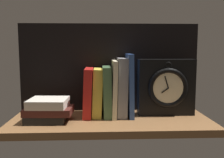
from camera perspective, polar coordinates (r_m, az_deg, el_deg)
The scene contains 10 objects.
ground_plane at distance 92.94cm, azimuth -0.30°, elevation -9.82°, with size 72.58×28.80×2.50cm, color brown.
back_panel at distance 103.11cm, azimuth -0.61°, elevation 2.62°, with size 72.58×1.20×35.62cm, color black.
book_red_requiem at distance 95.76cm, azimuth -5.43°, elevation -3.00°, with size 3.02×14.36×18.14cm, color red.
book_yellow_seinlanguage at distance 95.66cm, azimuth -3.29°, elevation -3.05°, with size 3.53×12.18×17.97cm, color gold.
book_green_romantic at distance 95.62cm, azimuth -1.12°, elevation -2.79°, with size 3.10×14.30×18.78cm, color #476B44.
book_cream_twain at distance 95.54cm, azimuth 0.48°, elevation -2.11°, with size 1.64×15.86×21.04cm, color beige.
book_gray_chess at distance 95.67cm, azimuth 2.24°, elevation -1.83°, with size 3.64×13.24×21.97cm, color gray.
book_blue_modern at distance 95.85cm, azimuth 4.03°, elevation -1.34°, with size 1.74×14.96×23.54cm, color #2D4C8E.
framed_clock at distance 98.53cm, azimuth 12.22°, elevation -1.83°, with size 21.53×7.22×21.53cm.
book_stack_side at distance 91.54cm, azimuth -14.40°, elevation -6.86°, with size 16.59×12.49×8.04cm.
Camera 1 is at (-3.52, -88.98, 25.36)cm, focal length 40.12 mm.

